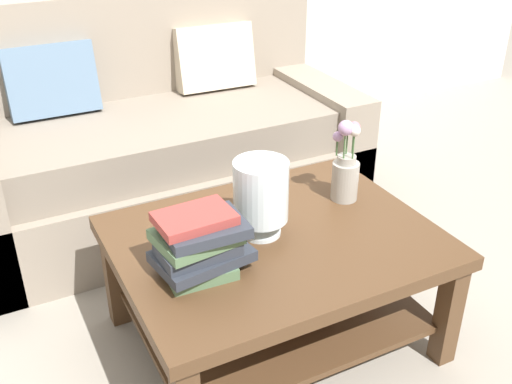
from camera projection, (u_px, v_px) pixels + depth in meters
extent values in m
plane|color=gray|center=(243.00, 287.00, 2.60)|extent=(10.00, 10.00, 0.00)
cube|color=gray|center=(164.00, 184.00, 3.04)|extent=(1.91, 0.90, 0.36)
cube|color=gray|center=(162.00, 134.00, 2.89)|extent=(1.67, 0.74, 0.20)
cube|color=gray|center=(133.00, 62.00, 3.06)|extent=(1.91, 0.20, 0.70)
cube|color=gray|center=(311.00, 131.00, 3.33)|extent=(0.20, 0.90, 0.60)
cube|color=slate|center=(51.00, 80.00, 2.78)|extent=(0.40, 0.19, 0.34)
cube|color=beige|center=(214.00, 57.00, 3.10)|extent=(0.41, 0.20, 0.34)
cube|color=#4C331E|center=(276.00, 242.00, 2.11)|extent=(1.09, 0.85, 0.05)
cube|color=#4C331E|center=(448.00, 314.00, 2.13)|extent=(0.07, 0.07, 0.41)
cube|color=#4C331E|center=(115.00, 277.00, 2.32)|extent=(0.07, 0.07, 0.41)
cube|color=#4C331E|center=(331.00, 217.00, 2.71)|extent=(0.07, 0.07, 0.41)
cube|color=#4C331E|center=(274.00, 308.00, 2.25)|extent=(0.97, 0.73, 0.02)
cube|color=#993833|center=(284.00, 305.00, 2.23)|extent=(0.29, 0.22, 0.03)
cube|color=tan|center=(275.00, 287.00, 2.27)|extent=(0.29, 0.22, 0.03)
cube|color=#51704C|center=(199.00, 269.00, 1.90)|extent=(0.22, 0.17, 0.04)
cube|color=#2D333D|center=(202.00, 256.00, 1.90)|extent=(0.31, 0.23, 0.04)
cube|color=#2D333D|center=(198.00, 249.00, 1.86)|extent=(0.25, 0.16, 0.04)
cube|color=#51704C|center=(196.00, 236.00, 1.86)|extent=(0.26, 0.22, 0.03)
cube|color=#2D333D|center=(204.00, 228.00, 1.84)|extent=(0.25, 0.20, 0.04)
cube|color=#993833|center=(194.00, 218.00, 1.82)|extent=(0.24, 0.17, 0.03)
cylinder|color=silver|center=(261.00, 231.00, 2.11)|extent=(0.14, 0.14, 0.02)
cylinder|color=silver|center=(261.00, 224.00, 2.10)|extent=(0.04, 0.04, 0.05)
cylinder|color=silver|center=(261.00, 191.00, 2.04)|extent=(0.19, 0.19, 0.21)
sphere|color=#3D6075|center=(253.00, 207.00, 2.05)|extent=(0.04, 0.04, 0.04)
sphere|color=#51704C|center=(266.00, 200.00, 2.08)|extent=(0.05, 0.05, 0.05)
cylinder|color=#9E998E|center=(345.00, 181.00, 2.30)|extent=(0.10, 0.10, 0.15)
cylinder|color=#9E998E|center=(347.00, 159.00, 2.26)|extent=(0.07, 0.07, 0.03)
cylinder|color=#426638|center=(353.00, 142.00, 2.25)|extent=(0.01, 0.01, 0.09)
sphere|color=#C66B7A|center=(354.00, 128.00, 2.22)|extent=(0.05, 0.05, 0.05)
cylinder|color=#426638|center=(347.00, 143.00, 2.24)|extent=(0.01, 0.01, 0.09)
sphere|color=#C66B7A|center=(348.00, 129.00, 2.22)|extent=(0.04, 0.04, 0.04)
cylinder|color=#426638|center=(337.00, 148.00, 2.24)|extent=(0.01, 0.01, 0.07)
sphere|color=#B28CB7|center=(338.00, 136.00, 2.22)|extent=(0.04, 0.04, 0.04)
cylinder|color=#426638|center=(345.00, 145.00, 2.21)|extent=(0.01, 0.01, 0.10)
sphere|color=#B28CB7|center=(346.00, 128.00, 2.17)|extent=(0.06, 0.06, 0.06)
cylinder|color=#426638|center=(353.00, 146.00, 2.21)|extent=(0.01, 0.01, 0.10)
sphere|color=silver|center=(355.00, 131.00, 2.18)|extent=(0.04, 0.04, 0.04)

